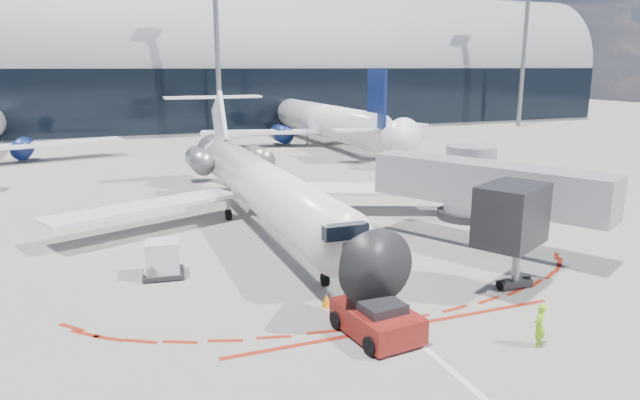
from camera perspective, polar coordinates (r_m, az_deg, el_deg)
name	(u,v)px	position (r m, az deg, el deg)	size (l,w,h in m)	color
ground	(302,243)	(32.49, -1.82, -4.30)	(260.00, 260.00, 0.00)	slate
apron_centerline	(291,233)	(34.30, -2.92, -3.35)	(0.25, 40.00, 0.01)	silver
apron_stop_bar	(400,327)	(22.68, 8.01, -12.43)	(14.00, 0.25, 0.01)	maroon
terminal_building	(166,75)	(94.81, -15.19, 12.01)	(150.00, 24.15, 24.00)	gray
jet_bridge	(482,189)	(33.66, 15.85, 1.11)	(10.03, 15.20, 4.90)	gray
light_mast_centre	(217,45)	(78.80, -10.25, 14.99)	(0.70, 0.70, 25.00)	gray
light_mast_east	(524,49)	(101.11, 19.74, 14.01)	(0.70, 0.70, 25.00)	gray
regional_jet	(258,182)	(36.11, -6.20, 1.75)	(25.65, 31.63, 7.92)	white
pushback_tug	(377,320)	(21.67, 5.74, -11.82)	(2.69, 5.55, 1.42)	#61130D
ramp_worker	(539,325)	(22.13, 21.09, -11.60)	(0.60, 0.39, 1.63)	#91E418
uld_container	(163,259)	(28.10, -15.45, -5.73)	(2.06, 1.81, 1.78)	black
safety_cone_right	(326,300)	(24.08, 0.64, -10.01)	(0.40, 0.40, 0.56)	orange
bg_airliner_1	(322,97)	(74.30, 0.19, 10.25)	(36.72, 38.88, 11.88)	white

